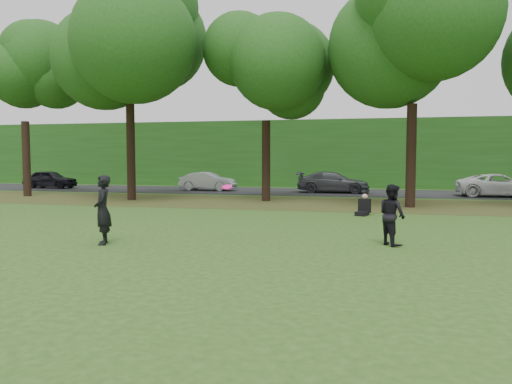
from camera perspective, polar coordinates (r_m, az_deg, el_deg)
ground at (r=11.55m, az=0.59°, el=-7.30°), size 120.00×120.00×0.00m
leaf_litter at (r=24.27m, az=7.61°, el=-1.34°), size 60.00×7.00×0.01m
street at (r=32.20m, az=9.15°, el=-0.02°), size 70.00×7.00×0.02m
far_hedge at (r=38.11m, az=9.92°, el=4.34°), size 70.00×3.00×5.00m
player_left at (r=13.49m, az=-17.12°, el=-1.97°), size 0.69×0.78×1.80m
player_right at (r=13.26m, az=15.28°, el=-2.52°), size 0.92×0.97×1.57m
parked_cars at (r=31.01m, az=11.08°, el=1.01°), size 40.89×3.26×1.33m
frisbee at (r=13.18m, az=-3.33°, el=0.57°), size 0.38×0.36×0.16m
seated_person at (r=19.87m, az=12.23°, el=-1.71°), size 0.62×0.82×0.83m
tree_line at (r=24.77m, az=6.95°, el=17.03°), size 55.30×7.90×12.31m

